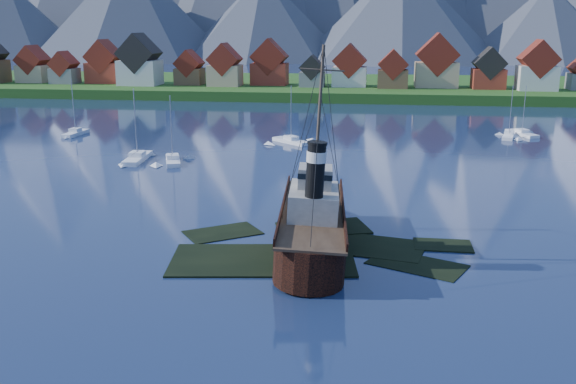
# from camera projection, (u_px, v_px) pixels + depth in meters

# --- Properties ---
(ground) EXTENTS (1400.00, 1400.00, 0.00)m
(ground) POSITION_uv_depth(u_px,v_px,m) (296.00, 255.00, 64.66)
(ground) COLOR #1A294B
(ground) RESTS_ON ground
(shoal) EXTENTS (31.71, 21.24, 1.14)m
(shoal) POSITION_uv_depth(u_px,v_px,m) (315.00, 252.00, 66.57)
(shoal) COLOR black
(shoal) RESTS_ON ground
(shore_bank) EXTENTS (600.00, 80.00, 3.20)m
(shore_bank) POSITION_uv_depth(u_px,v_px,m) (357.00, 91.00, 227.58)
(shore_bank) COLOR #194112
(shore_bank) RESTS_ON ground
(seawall) EXTENTS (600.00, 2.50, 2.00)m
(seawall) POSITION_uv_depth(u_px,v_px,m) (352.00, 103.00, 191.16)
(seawall) COLOR #3F3D38
(seawall) RESTS_ON ground
(town) EXTENTS (250.96, 16.69, 17.30)m
(town) POSITION_uv_depth(u_px,v_px,m) (255.00, 67.00, 212.70)
(town) COLOR maroon
(town) RESTS_ON ground
(tugboat_wreck) EXTENTS (6.43, 27.68, 21.94)m
(tugboat_wreck) POSITION_uv_depth(u_px,v_px,m) (312.00, 220.00, 66.98)
(tugboat_wreck) COLOR black
(tugboat_wreck) RESTS_ON ground
(sailboat_a) EXTENTS (3.53, 10.65, 12.78)m
(sailboat_a) POSITION_uv_depth(u_px,v_px,m) (138.00, 159.00, 110.00)
(sailboat_a) COLOR white
(sailboat_a) RESTS_ON ground
(sailboat_b) EXTENTS (2.42, 8.58, 12.34)m
(sailboat_b) POSITION_uv_depth(u_px,v_px,m) (76.00, 134.00, 135.36)
(sailboat_b) COLOR white
(sailboat_b) RESTS_ON ground
(sailboat_c) EXTENTS (8.27, 7.85, 11.76)m
(sailboat_c) POSITION_uv_depth(u_px,v_px,m) (291.00, 142.00, 126.34)
(sailboat_c) COLOR white
(sailboat_c) RESTS_ON ground
(sailboat_d) EXTENTS (4.12, 8.43, 11.17)m
(sailboat_d) POSITION_uv_depth(u_px,v_px,m) (509.00, 136.00, 132.29)
(sailboat_d) COLOR white
(sailboat_d) RESTS_ON ground
(sailboat_e) EXTENTS (5.59, 9.53, 10.82)m
(sailboat_e) POSITION_uv_depth(u_px,v_px,m) (522.00, 134.00, 135.43)
(sailboat_e) COLOR white
(sailboat_e) RESTS_ON ground
(sailboat_f) EXTENTS (5.05, 9.08, 11.84)m
(sailboat_f) POSITION_uv_depth(u_px,v_px,m) (173.00, 161.00, 108.29)
(sailboat_f) COLOR white
(sailboat_f) RESTS_ON ground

